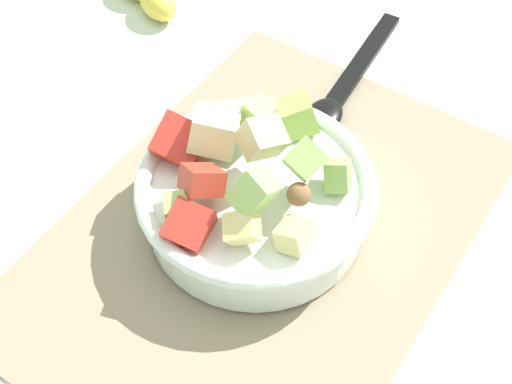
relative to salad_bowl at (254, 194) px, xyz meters
The scene contains 4 objects.
ground_plane 0.04m from the salad_bowl, 116.71° to the right, with size 2.40×2.40×0.00m, color silver.
placemat 0.04m from the salad_bowl, 116.71° to the right, with size 0.45×0.32×0.01m, color gray.
salad_bowl is the anchor object (origin of this frame).
serving_spoon 0.18m from the salad_bowl, ahead, with size 0.21×0.04×0.01m.
Camera 1 is at (-0.32, -0.20, 0.53)m, focal length 51.21 mm.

